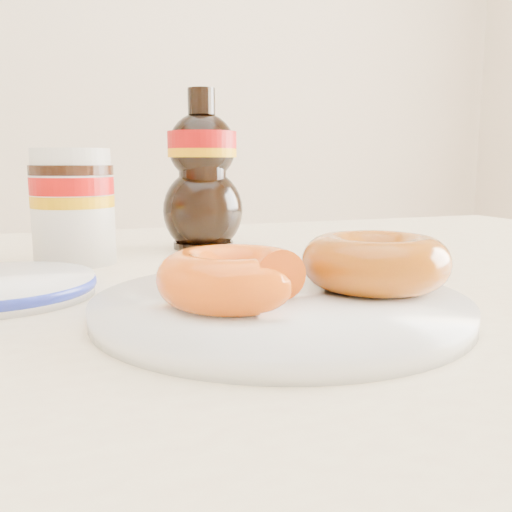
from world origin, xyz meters
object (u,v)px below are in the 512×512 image
object	(u,v)px
dining_table	(210,369)
donut_bitten	(233,277)
plate	(280,305)
donut_whole	(375,262)
nutella_jar	(73,202)
syrup_bottle	(202,170)

from	to	relation	value
dining_table	donut_bitten	distance (m)	0.18
plate	donut_whole	size ratio (longest dim) A/B	2.37
dining_table	nutella_jar	xyz separation A→B (m)	(-0.11, 0.14, 0.15)
nutella_jar	syrup_bottle	bearing A→B (deg)	20.86
plate	syrup_bottle	xyz separation A→B (m)	(0.03, 0.33, 0.09)
donut_bitten	donut_whole	size ratio (longest dim) A/B	0.92
dining_table	donut_whole	distance (m)	0.20
dining_table	plate	xyz separation A→B (m)	(0.02, -0.13, 0.09)
dining_table	nutella_jar	world-z (taller)	nutella_jar
dining_table	plate	distance (m)	0.16
donut_whole	syrup_bottle	distance (m)	0.34
donut_bitten	nutella_jar	world-z (taller)	nutella_jar
plate	nutella_jar	size ratio (longest dim) A/B	2.18
donut_whole	nutella_jar	distance (m)	0.34
dining_table	plate	bearing A→B (deg)	-82.14
plate	donut_whole	xyz separation A→B (m)	(0.08, 0.00, 0.03)
dining_table	donut_whole	xyz separation A→B (m)	(0.10, -0.12, 0.12)
dining_table	syrup_bottle	bearing A→B (deg)	76.05
dining_table	donut_whole	bearing A→B (deg)	-51.46
donut_whole	syrup_bottle	xyz separation A→B (m)	(-0.05, 0.33, 0.07)
syrup_bottle	nutella_jar	bearing A→B (deg)	-159.14
syrup_bottle	donut_bitten	bearing A→B (deg)	-101.83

